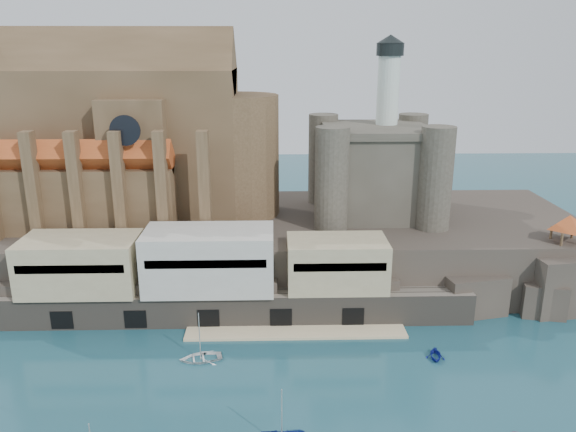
{
  "coord_description": "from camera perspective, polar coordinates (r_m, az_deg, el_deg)",
  "views": [
    {
      "loc": [
        -0.83,
        -50.52,
        37.5
      ],
      "look_at": [
        1.28,
        32.0,
        12.45
      ],
      "focal_mm": 35.0,
      "sensor_mm": 36.0,
      "label": 1
    }
  ],
  "objects": [
    {
      "name": "quay",
      "position": [
        80.57,
        -8.07,
        -6.26
      ],
      "size": [
        70.0,
        12.0,
        13.05
      ],
      "color": "#62594E",
      "rests_on": "ground"
    },
    {
      "name": "castle_keep",
      "position": [
        95.1,
        8.84,
        5.04
      ],
      "size": [
        21.2,
        21.2,
        29.3
      ],
      "color": "#413D33",
      "rests_on": "promontory"
    },
    {
      "name": "promontory",
      "position": [
        95.61,
        -1.0,
        -3.04
      ],
      "size": [
        100.0,
        36.0,
        10.0
      ],
      "color": "#2C2621",
      "rests_on": "ground"
    },
    {
      "name": "boat_7",
      "position": [
        74.92,
        14.72,
        -13.77
      ],
      "size": [
        3.1,
        2.21,
        3.28
      ],
      "primitive_type": "imported",
      "rotation": [
        0.0,
        0.0,
        6.11
      ],
      "color": "navy",
      "rests_on": "ground"
    },
    {
      "name": "rock_outcrop",
      "position": [
        93.74,
        25.99,
        -5.85
      ],
      "size": [
        14.5,
        10.5,
        8.7
      ],
      "color": "#2C2621",
      "rests_on": "ground"
    },
    {
      "name": "ground",
      "position": [
        62.92,
        -0.45,
        -19.7
      ],
      "size": [
        300.0,
        300.0,
        0.0
      ],
      "primitive_type": "plane",
      "color": "#184451",
      "rests_on": "ground"
    },
    {
      "name": "pavilion",
      "position": [
        91.12,
        26.64,
        -0.74
      ],
      "size": [
        6.4,
        6.4,
        5.4
      ],
      "color": "#4F3A25",
      "rests_on": "rock_outcrop"
    },
    {
      "name": "boat_6",
      "position": [
        73.12,
        -8.86,
        -14.2
      ],
      "size": [
        1.82,
        3.93,
        5.31
      ],
      "primitive_type": "imported",
      "rotation": [
        0.0,
        0.0,
        4.91
      ],
      "color": "white",
      "rests_on": "ground"
    },
    {
      "name": "church",
      "position": [
        96.5,
        -15.54,
        7.1
      ],
      "size": [
        47.0,
        25.93,
        30.51
      ],
      "color": "#4F3A25",
      "rests_on": "promontory"
    }
  ]
}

